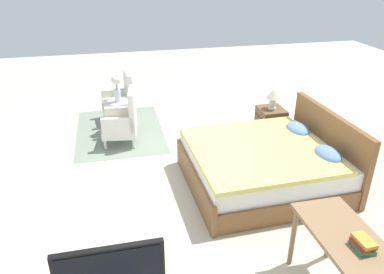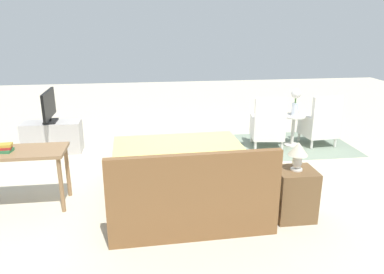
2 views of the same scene
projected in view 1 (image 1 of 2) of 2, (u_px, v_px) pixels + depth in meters
name	position (u px, v px, depth m)	size (l,w,h in m)	color
ground_plane	(185.00, 184.00, 5.18)	(16.00, 16.00, 0.00)	beige
floor_rug	(120.00, 131.00, 6.73)	(2.10, 1.50, 0.01)	gray
bed	(266.00, 165.00, 5.05)	(1.83, 2.03, 0.96)	brown
armchair_by_window_left	(120.00, 101.00, 6.99)	(0.59, 0.59, 0.92)	white
armchair_by_window_right	(123.00, 122.00, 6.15)	(0.61, 0.61, 0.92)	white
side_table	(119.00, 113.00, 6.58)	(0.40, 0.40, 0.56)	beige
flower_vase	(117.00, 85.00, 6.36)	(0.17, 0.17, 0.48)	silver
nightstand	(270.00, 125.00, 6.23)	(0.44, 0.41, 0.59)	brown
table_lamp	(273.00, 96.00, 6.01)	(0.22, 0.22, 0.33)	silver
vanity_desk	(344.00, 245.00, 3.21)	(1.04, 0.52, 0.72)	#8E6B47
book_stack	(363.00, 244.00, 3.00)	(0.21, 0.17, 0.10)	#337A47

